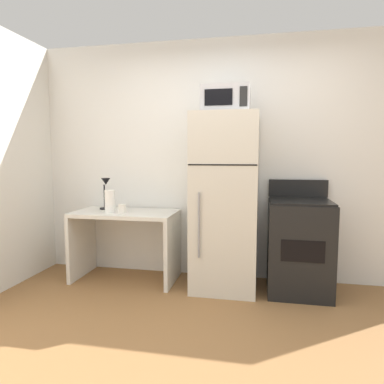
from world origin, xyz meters
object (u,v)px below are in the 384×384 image
desk_lamp (105,188)px  paper_towel_roll (110,201)px  oven_range (299,246)px  desk (126,232)px  microwave (226,100)px  refrigerator (225,203)px  coffee_mug (122,209)px

desk_lamp → paper_towel_roll: size_ratio=1.47×
paper_towel_roll → oven_range: bearing=3.1°
paper_towel_roll → desk: bearing=39.8°
microwave → oven_range: bearing=3.3°
paper_towel_roll → refrigerator: 1.21m
paper_towel_roll → refrigerator: size_ratio=0.14×
microwave → oven_range: 1.60m
refrigerator → oven_range: bearing=1.7°
desk → refrigerator: bearing=-1.2°
desk → microwave: (1.08, -0.04, 1.37)m
desk_lamp → oven_range: size_ratio=0.32×
refrigerator → microwave: size_ratio=3.82×
desk → microwave: microwave is taller
coffee_mug → microwave: microwave is taller
desk → paper_towel_roll: 0.39m
paper_towel_roll → oven_range: oven_range is taller
desk → coffee_mug: bearing=-83.1°
desk_lamp → desk: bearing=-18.3°
microwave → coffee_mug: bearing=-175.8°
desk_lamp → oven_range: desk_lamp is taller
desk_lamp → microwave: microwave is taller
refrigerator → microwave: (0.00, -0.02, 1.01)m
desk_lamp → refrigerator: 1.35m
oven_range → coffee_mug: bearing=-176.1°
oven_range → paper_towel_roll: bearing=-176.9°
desk → coffee_mug: size_ratio=11.56×
desk → desk_lamp: desk_lamp is taller
desk → oven_range: size_ratio=1.00×
desk → desk_lamp: bearing=161.7°
desk_lamp → coffee_mug: 0.40m
paper_towel_roll → oven_range: 1.98m
desk → microwave: size_ratio=2.39×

